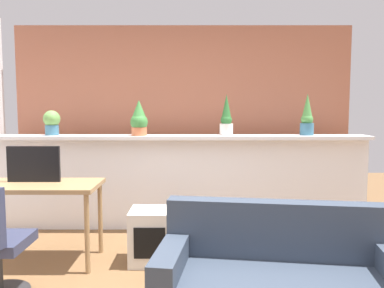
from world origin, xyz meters
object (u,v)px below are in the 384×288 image
Objects in this scene: desk at (40,192)px; potted_plant_0 at (52,122)px; potted_plant_2 at (227,118)px; side_cube_shelf at (152,236)px; potted_plant_3 at (307,118)px; potted_plant_1 at (139,119)px; tv_monitor at (34,164)px.

potted_plant_0 is at bearing 102.65° from desk.
potted_plant_2 is at bearing 30.23° from desk.
potted_plant_2 is 1.69m from side_cube_shelf.
potted_plant_0 is 0.59× the size of potted_plant_3.
potted_plant_3 is at bearing 0.68° from potted_plant_2.
potted_plant_1 is 0.83× the size of side_cube_shelf.
potted_plant_0 is 0.58× the size of side_cube_shelf.
potted_plant_2 is (1.02, 0.06, 0.01)m from potted_plant_1.
potted_plant_2 reaches higher than desk.
potted_plant_2 is at bearing -179.32° from potted_plant_3.
side_cube_shelf is at bearing -126.55° from potted_plant_2.
potted_plant_3 is at bearing 21.14° from desk.
potted_plant_0 is at bearing 179.62° from potted_plant_2.
potted_plant_3 reaches higher than potted_plant_0.
potted_plant_1 is at bearing 51.48° from desk.
side_cube_shelf is (-0.78, -1.05, -1.07)m from potted_plant_2.
potted_plant_2 is 0.95m from potted_plant_3.
potted_plant_3 is at bearing -0.04° from potted_plant_0.
desk is (-2.77, -1.07, -0.66)m from potted_plant_3.
potted_plant_2 is at bearing 53.45° from side_cube_shelf.
potted_plant_2 is 2.16m from tv_monitor.
side_cube_shelf is (1.11, -0.07, -0.67)m from tv_monitor.
potted_plant_1 reaches higher than potted_plant_0.
potted_plant_1 is 0.38× the size of desk.
potted_plant_0 is 1.95m from side_cube_shelf.
tv_monitor is (0.17, -0.99, -0.36)m from potted_plant_0.
desk is at bearing -179.69° from side_cube_shelf.
potted_plant_2 reaches higher than tv_monitor.
tv_monitor is at bearing -160.80° from potted_plant_3.
tv_monitor is (-0.07, 0.08, 0.25)m from desk.
potted_plant_3 reaches higher than potted_plant_1.
desk is 2.20× the size of side_cube_shelf.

